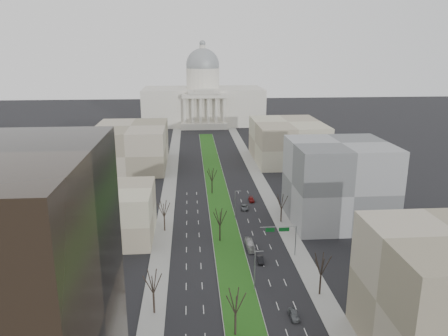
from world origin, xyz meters
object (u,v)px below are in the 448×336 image
car_red (251,200)px  box_van (250,245)px  car_grey_near (294,315)px  car_black (260,260)px  car_grey_far (245,207)px

car_red → box_van: (-5.41, -35.68, 0.36)m
car_grey_near → car_red: 66.34m
car_black → car_grey_far: bearing=90.8°
car_black → car_grey_far: size_ratio=0.87×
car_grey_near → box_van: bearing=97.1°
car_grey_near → car_black: size_ratio=1.02×
car_grey_far → box_van: box_van is taller
car_black → car_grey_far: 36.14m
car_grey_near → car_black: bearing=96.2°
car_grey_far → car_grey_near: bearing=-83.1°
car_grey_far → box_van: (-2.20, -28.52, 0.34)m
car_red → car_grey_near: bearing=-88.9°
car_black → car_red: 43.47m
box_van → car_grey_near: bearing=-83.2°
box_van → car_grey_far: bearing=84.3°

